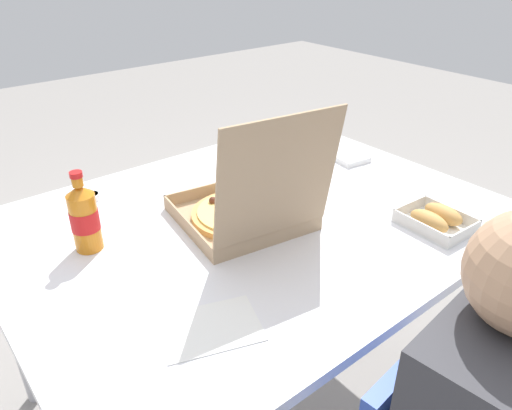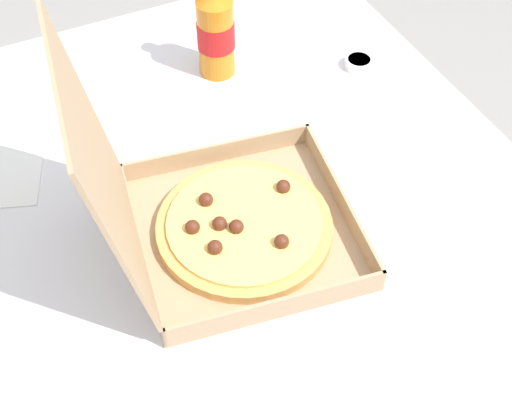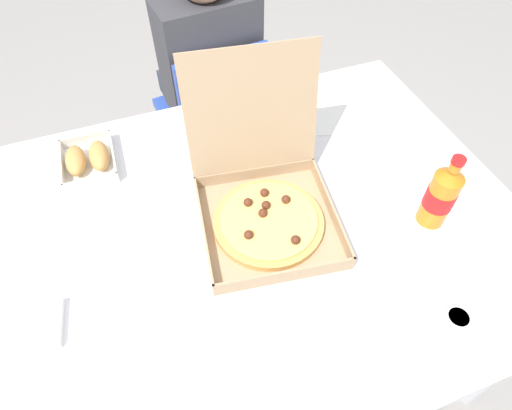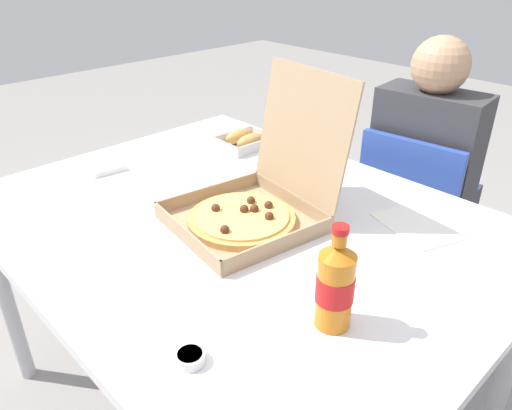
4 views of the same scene
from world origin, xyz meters
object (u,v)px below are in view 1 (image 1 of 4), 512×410
at_px(paper_menu, 210,328).
at_px(dipping_sauce_cup, 91,196).
at_px(bread_side_box, 436,219).
at_px(cola_bottle, 84,217).
at_px(napkin_pile, 350,158).
at_px(pizza_box_open, 246,208).

xyz_separation_m(paper_menu, dipping_sauce_cup, (-0.03, -0.72, 0.01)).
height_order(bread_side_box, dipping_sauce_cup, bread_side_box).
bearing_deg(paper_menu, dipping_sauce_cup, -73.22).
height_order(cola_bottle, dipping_sauce_cup, cola_bottle).
relative_size(paper_menu, napkin_pile, 1.91).
bearing_deg(bread_side_box, napkin_pile, -109.98).
height_order(pizza_box_open, cola_bottle, pizza_box_open).
relative_size(bread_side_box, napkin_pile, 1.79).
relative_size(bread_side_box, cola_bottle, 0.88).
bearing_deg(paper_menu, bread_side_box, -165.16).
relative_size(cola_bottle, napkin_pile, 2.04).
distance_m(paper_menu, napkin_pile, 1.00).
distance_m(pizza_box_open, cola_bottle, 0.44).
relative_size(bread_side_box, dipping_sauce_cup, 3.51).
relative_size(bread_side_box, paper_menu, 0.94).
xyz_separation_m(bread_side_box, paper_menu, (0.74, -0.06, -0.02)).
height_order(pizza_box_open, bread_side_box, pizza_box_open).
bearing_deg(pizza_box_open, paper_menu, 41.85).
xyz_separation_m(cola_bottle, paper_menu, (-0.08, 0.46, -0.09)).
xyz_separation_m(pizza_box_open, paper_menu, (0.32, 0.29, -0.05)).
bearing_deg(cola_bottle, paper_menu, 99.73).
relative_size(napkin_pile, dipping_sauce_cup, 1.96).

